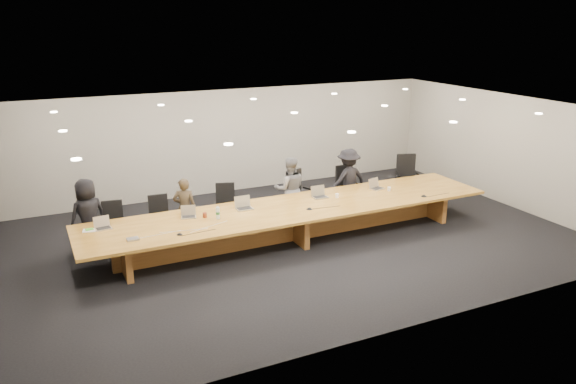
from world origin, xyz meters
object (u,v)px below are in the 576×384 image
(laptop_b, at_px, (188,212))
(mic_center, at_px, (309,209))
(chair_far_left, at_px, (113,226))
(chair_left, at_px, (161,218))
(av_box, at_px, (133,239))
(laptop_e, at_px, (377,184))
(mic_right, at_px, (424,196))
(paper_cup_far, at_px, (389,189))
(amber_mug, at_px, (205,215))
(person_a, at_px, (88,216))
(conference_table, at_px, (294,217))
(chair_far_right, at_px, (408,177))
(paper_cup_near, at_px, (337,196))
(mic_left, at_px, (179,234))
(laptop_c, at_px, (244,203))
(person_b, at_px, (185,208))
(chair_mid_left, at_px, (226,206))
(person_d, at_px, (348,180))
(laptop_a, at_px, (103,223))
(person_c, at_px, (290,189))
(laptop_d, at_px, (320,192))
(chair_mid_right, at_px, (301,194))
(water_bottle, at_px, (218,213))
(chair_right, at_px, (349,188))

(laptop_b, bearing_deg, mic_center, 0.83)
(chair_far_left, bearing_deg, mic_center, -10.83)
(chair_left, distance_m, av_box, 1.88)
(laptop_e, relative_size, mic_right, 2.33)
(laptop_b, height_order, paper_cup_far, laptop_b)
(amber_mug, bearing_deg, person_a, 153.56)
(conference_table, distance_m, av_box, 3.49)
(chair_far_right, relative_size, paper_cup_near, 12.66)
(paper_cup_near, bearing_deg, conference_table, -172.30)
(mic_left, bearing_deg, amber_mug, 44.69)
(person_a, bearing_deg, laptop_c, 143.50)
(person_b, height_order, paper_cup_far, person_b)
(chair_mid_left, xyz_separation_m, laptop_c, (0.07, -1.01, 0.37))
(person_d, height_order, laptop_a, person_d)
(laptop_b, bearing_deg, chair_far_left, 162.87)
(person_c, bearing_deg, chair_far_left, 16.60)
(person_c, height_order, av_box, person_c)
(laptop_d, bearing_deg, chair_left, 166.62)
(chair_mid_left, height_order, laptop_b, chair_mid_left)
(chair_mid_right, relative_size, amber_mug, 11.09)
(chair_far_right, xyz_separation_m, person_c, (-3.49, -0.09, 0.16))
(conference_table, distance_m, amber_mug, 1.95)
(mic_left, bearing_deg, paper_cup_near, 10.06)
(mic_center, bearing_deg, water_bottle, 171.87)
(conference_table, xyz_separation_m, paper_cup_far, (2.51, 0.09, 0.28))
(laptop_c, relative_size, paper_cup_near, 3.61)
(chair_mid_right, relative_size, mic_right, 8.42)
(chair_mid_right, height_order, paper_cup_near, chair_mid_right)
(laptop_d, distance_m, water_bottle, 2.54)
(chair_left, bearing_deg, mic_center, -25.50)
(amber_mug, height_order, paper_cup_near, amber_mug)
(chair_left, relative_size, water_bottle, 4.09)
(amber_mug, relative_size, mic_center, 0.78)
(laptop_b, xyz_separation_m, mic_center, (2.44, -0.61, -0.10))
(chair_far_left, bearing_deg, water_bottle, -22.02)
(laptop_b, distance_m, paper_cup_near, 3.37)
(chair_right, distance_m, laptop_a, 6.05)
(av_box, distance_m, mic_center, 3.69)
(chair_mid_left, bearing_deg, laptop_d, -9.40)
(laptop_d, bearing_deg, mic_right, -21.86)
(chair_right, height_order, laptop_d, chair_right)
(chair_right, xyz_separation_m, person_d, (-0.04, -0.04, 0.22))
(laptop_a, xyz_separation_m, paper_cup_far, (6.38, -0.32, -0.07))
(person_d, xyz_separation_m, paper_cup_far, (0.44, -1.11, 0.01))
(paper_cup_far, bearing_deg, person_a, 169.97)
(person_d, height_order, laptop_e, person_d)
(amber_mug, height_order, paper_cup_far, amber_mug)
(laptop_d, bearing_deg, paper_cup_near, -25.97)
(chair_left, relative_size, chair_mid_right, 0.86)
(laptop_b, bearing_deg, paper_cup_far, 11.80)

